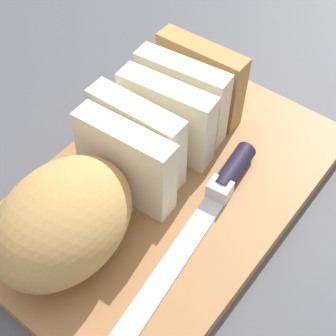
% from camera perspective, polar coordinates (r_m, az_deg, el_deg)
% --- Properties ---
extents(ground_plane, '(3.00, 3.00, 0.00)m').
position_cam_1_polar(ground_plane, '(0.55, -0.00, -3.36)').
color(ground_plane, '#4C4C51').
extents(cutting_board, '(0.41, 0.27, 0.02)m').
position_cam_1_polar(cutting_board, '(0.55, -0.00, -2.70)').
color(cutting_board, '#9E6B3D').
rests_on(cutting_board, ground_plane).
extents(bread_loaf, '(0.33, 0.14, 0.09)m').
position_cam_1_polar(bread_loaf, '(0.49, -6.19, -0.01)').
color(bread_loaf, tan).
rests_on(bread_loaf, cutting_board).
extents(bread_knife, '(0.29, 0.07, 0.02)m').
position_cam_1_polar(bread_knife, '(0.52, 5.43, -3.45)').
color(bread_knife, silver).
rests_on(bread_knife, cutting_board).
extents(crumb_near_knife, '(0.00, 0.00, 0.00)m').
position_cam_1_polar(crumb_near_knife, '(0.52, -1.08, -4.91)').
color(crumb_near_knife, tan).
rests_on(crumb_near_knife, cutting_board).
extents(crumb_near_loaf, '(0.01, 0.01, 0.01)m').
position_cam_1_polar(crumb_near_loaf, '(0.52, -4.28, -4.77)').
color(crumb_near_loaf, tan).
rests_on(crumb_near_loaf, cutting_board).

